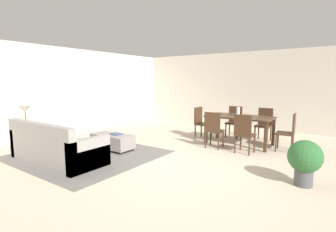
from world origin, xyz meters
The scene contains 18 objects.
ground_plane centered at (0.00, 0.00, 0.00)m, with size 10.80×10.80×0.00m, color beige.
wall_back centered at (0.00, 5.00, 1.35)m, with size 9.00×0.12×2.70m, color beige.
wall_left centered at (-4.50, 0.50, 1.35)m, with size 0.12×11.00×2.70m, color beige.
area_rug centered at (-2.04, -0.49, 0.00)m, with size 3.00×2.80×0.01m, color slate.
couch centered at (-2.18, -1.18, 0.29)m, with size 2.21×0.92×0.86m.
ottoman_table centered at (-1.90, 0.14, 0.22)m, with size 1.08×0.51×0.38m.
side_table centered at (-3.58, -1.08, 0.45)m, with size 0.40×0.40×0.57m.
table_lamp centered at (-3.58, -1.08, 0.98)m, with size 0.26×0.26×0.53m.
dining_table centered at (0.46, 2.46, 0.67)m, with size 1.68×0.91×0.76m.
dining_chair_near_left centered at (0.08, 1.69, 0.52)m, with size 0.43×0.43×0.92m.
dining_chair_near_right centered at (0.86, 1.66, 0.52)m, with size 0.42×0.42×0.92m.
dining_chair_far_left centered at (0.01, 3.28, 0.52)m, with size 0.42×0.42×0.92m.
dining_chair_far_right centered at (0.89, 3.28, 0.52)m, with size 0.41×0.41×0.92m.
dining_chair_head_east centered at (1.68, 2.45, 0.52)m, with size 0.43×0.43×0.92m.
dining_chair_head_west centered at (-0.70, 2.50, 0.52)m, with size 0.42×0.42×0.92m.
vase_centerpiece centered at (0.39, 2.51, 0.88)m, with size 0.10×0.10×0.23m, color silver.
book_on_ottoman centered at (-1.78, 0.17, 0.40)m, with size 0.26×0.20×0.03m, color #3F4C72.
potted_plant centered at (2.26, 0.41, 0.44)m, with size 0.53×0.53×0.75m.
Camera 1 is at (2.74, -4.06, 1.68)m, focal length 27.18 mm.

